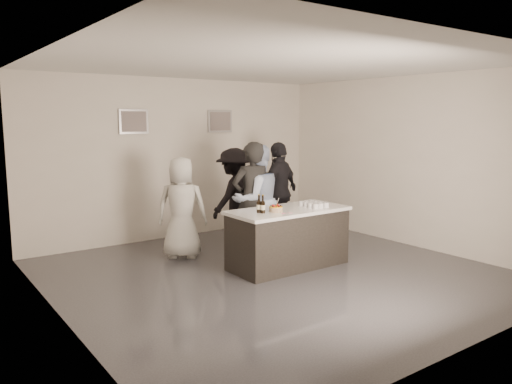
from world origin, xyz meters
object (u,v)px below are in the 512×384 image
(cake, at_px, (276,209))
(person_main_blue, at_px, (257,200))
(bar_counter, at_px, (288,238))
(beer_bottle_a, at_px, (259,204))
(person_guest_left, at_px, (182,208))
(person_guest_right, at_px, (279,192))
(person_main_black, at_px, (252,200))
(beer_bottle_b, at_px, (263,204))
(person_guest_back, at_px, (234,196))

(cake, distance_m, person_main_blue, 0.99)
(bar_counter, bearing_deg, beer_bottle_a, 179.46)
(person_guest_left, distance_m, person_guest_right, 2.02)
(person_main_black, xyz_separation_m, person_guest_right, (1.09, 0.65, -0.03))
(person_main_black, relative_size, person_guest_left, 1.14)
(bar_counter, height_order, person_guest_right, person_guest_right)
(person_main_blue, bearing_deg, person_guest_left, -24.39)
(beer_bottle_b, relative_size, person_guest_left, 0.16)
(person_main_blue, distance_m, person_guest_left, 1.23)
(beer_bottle_b, height_order, person_guest_back, person_guest_back)
(bar_counter, relative_size, person_main_blue, 1.02)
(beer_bottle_a, bearing_deg, person_guest_right, 43.20)
(beer_bottle_b, height_order, person_main_blue, person_main_blue)
(cake, relative_size, person_main_black, 0.11)
(person_main_blue, xyz_separation_m, person_guest_back, (0.10, 0.82, -0.05))
(bar_counter, bearing_deg, person_main_black, 100.03)
(person_main_blue, bearing_deg, person_guest_right, -145.90)
(beer_bottle_b, distance_m, person_guest_left, 1.58)
(person_guest_right, bearing_deg, beer_bottle_b, 24.67)
(person_main_black, xyz_separation_m, person_guest_left, (-0.93, 0.65, -0.12))
(person_guest_back, bearing_deg, bar_counter, 62.62)
(person_main_black, height_order, person_main_blue, person_main_black)
(bar_counter, relative_size, person_guest_right, 1.02)
(beer_bottle_b, height_order, person_guest_right, person_guest_right)
(person_guest_back, bearing_deg, beer_bottle_a, 44.92)
(beer_bottle_a, bearing_deg, cake, -20.29)
(cake, bearing_deg, beer_bottle_a, 159.71)
(bar_counter, distance_m, beer_bottle_b, 0.78)
(bar_counter, xyz_separation_m, person_guest_left, (-1.06, 1.41, 0.38))
(person_guest_right, bearing_deg, bar_counter, 35.80)
(person_main_blue, height_order, person_guest_left, person_main_blue)
(person_guest_right, bearing_deg, person_guest_back, -37.49)
(bar_counter, relative_size, person_guest_left, 1.13)
(bar_counter, height_order, cake, cake)
(bar_counter, relative_size, beer_bottle_a, 7.15)
(beer_bottle_b, relative_size, person_guest_right, 0.14)
(cake, xyz_separation_m, person_guest_left, (-0.76, 1.50, -0.11))
(beer_bottle_a, bearing_deg, person_main_black, 61.54)
(person_guest_right, bearing_deg, person_main_blue, 10.99)
(person_main_blue, xyz_separation_m, person_guest_right, (0.93, 0.56, 0.00))
(beer_bottle_a, distance_m, person_main_black, 0.87)
(cake, relative_size, person_main_blue, 0.11)
(bar_counter, height_order, person_guest_left, person_guest_left)
(person_main_blue, height_order, person_guest_back, person_main_blue)
(person_guest_left, bearing_deg, person_main_blue, -170.73)
(person_main_black, distance_m, person_guest_right, 1.27)
(person_guest_back, bearing_deg, cake, 53.12)
(person_main_black, bearing_deg, beer_bottle_a, 69.73)
(person_guest_right, height_order, person_guest_back, person_guest_right)
(person_guest_right, bearing_deg, beer_bottle_a, 22.98)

